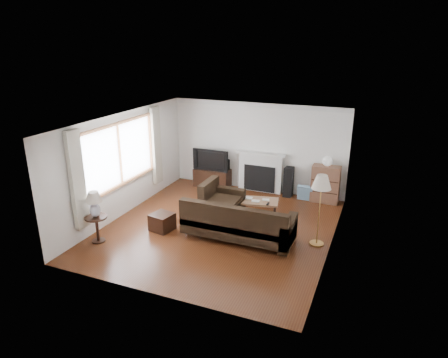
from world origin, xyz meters
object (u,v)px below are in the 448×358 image
at_px(floor_lamp, 319,211).
at_px(tv_stand, 212,178).
at_px(sectional_sofa, 238,221).
at_px(coffee_table, 256,208).
at_px(bookshelf, 325,184).
at_px(side_table, 97,229).

bearing_deg(floor_lamp, tv_stand, 145.44).
bearing_deg(tv_stand, sectional_sofa, -56.44).
xyz_separation_m(tv_stand, coffee_table, (1.85, -1.49, -0.06)).
height_order(coffee_table, floor_lamp, floor_lamp).
bearing_deg(bookshelf, coffee_table, -132.59).
bearing_deg(tv_stand, floor_lamp, -34.56).
bearing_deg(tv_stand, side_table, -102.19).
height_order(bookshelf, side_table, bookshelf).
xyz_separation_m(bookshelf, floor_lamp, (0.24, -2.45, 0.28)).
bearing_deg(bookshelf, floor_lamp, -84.52).
height_order(sectional_sofa, side_table, sectional_sofa).
distance_m(coffee_table, side_table, 3.75).
height_order(tv_stand, side_table, side_table).
xyz_separation_m(tv_stand, sectional_sofa, (1.86, -2.80, 0.16)).
xyz_separation_m(tv_stand, bookshelf, (3.26, 0.05, 0.24)).
relative_size(floor_lamp, side_table, 2.65).
relative_size(sectional_sofa, floor_lamp, 1.67).
bearing_deg(side_table, sectional_sofa, 24.86).
distance_m(bookshelf, sectional_sofa, 3.17).
xyz_separation_m(floor_lamp, side_table, (-4.37, -1.66, -0.48)).
relative_size(coffee_table, side_table, 1.77).
bearing_deg(side_table, coffee_table, 43.45).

